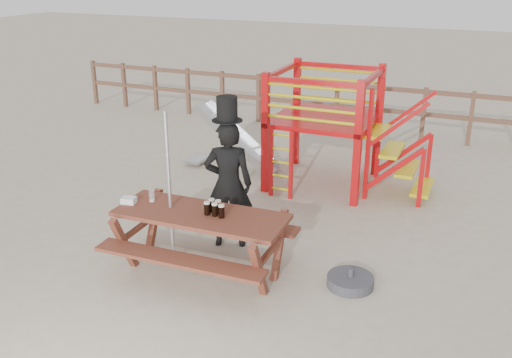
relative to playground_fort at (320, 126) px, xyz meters
name	(u,v)px	position (x,y,z in m)	size (l,w,h in m)	color
ground	(227,272)	(-0.12, -3.58, -1.07)	(60.00, 60.00, 0.00)	#BBAD91
back_fence	(358,102)	(-0.12, 3.42, -0.34)	(15.09, 0.09, 1.20)	brown
playground_fort	(320,126)	(0.00, 0.00, 0.00)	(4.71, 1.84, 2.10)	#BA0C0F
picnic_table	(201,235)	(-0.41, -3.70, -0.54)	(2.23, 1.57, 0.85)	brown
man_with_hat	(228,181)	(-0.43, -2.84, -0.10)	(0.78, 0.65, 2.16)	black
metal_pole	(170,192)	(-0.86, -3.69, -0.01)	(0.05, 0.05, 2.12)	#B2B2B7
parasol_base	(350,281)	(1.45, -3.28, -1.00)	(0.59, 0.59, 0.25)	#3B3A40
paper_bag	(129,200)	(-1.42, -3.79, -0.18)	(0.18, 0.14, 0.08)	white
stout_pints	(215,208)	(-0.23, -3.67, -0.14)	(0.28, 0.19, 0.17)	black
empty_glasses	(152,197)	(-1.18, -3.62, -0.15)	(0.08, 0.08, 0.15)	silver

